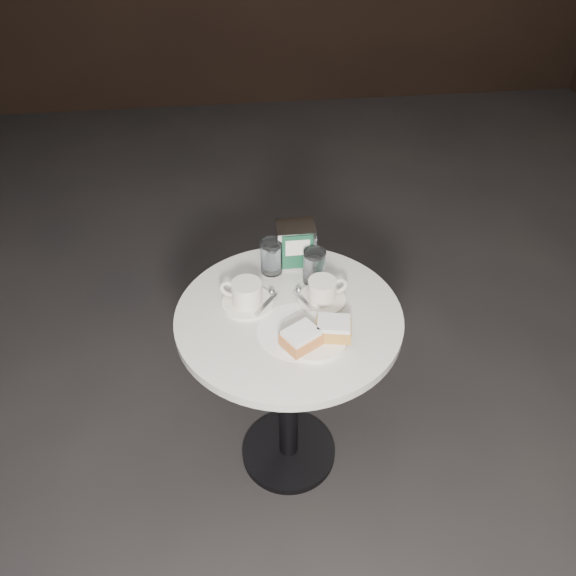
{
  "coord_description": "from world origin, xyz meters",
  "views": [
    {
      "loc": [
        -0.15,
        -1.25,
        1.91
      ],
      "look_at": [
        0.0,
        0.02,
        0.83
      ],
      "focal_mm": 35.0,
      "sensor_mm": 36.0,
      "label": 1
    }
  ],
  "objects_px": {
    "coffee_cup_right": "(322,292)",
    "water_glass_left": "(272,257)",
    "water_glass_right": "(314,267)",
    "beignet_plate": "(316,334)",
    "napkin_dispenser": "(295,244)",
    "coffee_cup_left": "(247,295)",
    "cafe_table": "(289,358)"
  },
  "relations": [
    {
      "from": "coffee_cup_right",
      "to": "water_glass_left",
      "type": "bearing_deg",
      "value": 118.47
    },
    {
      "from": "coffee_cup_right",
      "to": "coffee_cup_left",
      "type": "bearing_deg",
      "value": 165.33
    },
    {
      "from": "coffee_cup_right",
      "to": "cafe_table",
      "type": "bearing_deg",
      "value": -168.72
    },
    {
      "from": "water_glass_left",
      "to": "beignet_plate",
      "type": "bearing_deg",
      "value": -74.6
    },
    {
      "from": "coffee_cup_right",
      "to": "water_glass_right",
      "type": "distance_m",
      "value": 0.1
    },
    {
      "from": "cafe_table",
      "to": "coffee_cup_left",
      "type": "bearing_deg",
      "value": 154.56
    },
    {
      "from": "water_glass_left",
      "to": "water_glass_right",
      "type": "distance_m",
      "value": 0.15
    },
    {
      "from": "cafe_table",
      "to": "beignet_plate",
      "type": "xyz_separation_m",
      "value": [
        0.06,
        -0.13,
        0.22
      ]
    },
    {
      "from": "coffee_cup_left",
      "to": "water_glass_left",
      "type": "bearing_deg",
      "value": 82.36
    },
    {
      "from": "beignet_plate",
      "to": "water_glass_left",
      "type": "bearing_deg",
      "value": 105.4
    },
    {
      "from": "cafe_table",
      "to": "water_glass_right",
      "type": "relative_size",
      "value": 6.34
    },
    {
      "from": "water_glass_right",
      "to": "cafe_table",
      "type": "bearing_deg",
      "value": -124.19
    },
    {
      "from": "beignet_plate",
      "to": "coffee_cup_left",
      "type": "height_order",
      "value": "coffee_cup_left"
    },
    {
      "from": "coffee_cup_left",
      "to": "water_glass_right",
      "type": "relative_size",
      "value": 1.8
    },
    {
      "from": "water_glass_left",
      "to": "napkin_dispenser",
      "type": "xyz_separation_m",
      "value": [
        0.08,
        0.04,
        0.02
      ]
    },
    {
      "from": "beignet_plate",
      "to": "coffee_cup_right",
      "type": "relative_size",
      "value": 1.35
    },
    {
      "from": "coffee_cup_right",
      "to": "napkin_dispenser",
      "type": "xyz_separation_m",
      "value": [
        -0.06,
        0.21,
        0.04
      ]
    },
    {
      "from": "beignet_plate",
      "to": "water_glass_right",
      "type": "relative_size",
      "value": 2.08
    },
    {
      "from": "water_glass_right",
      "to": "napkin_dispenser",
      "type": "relative_size",
      "value": 0.8
    },
    {
      "from": "cafe_table",
      "to": "coffee_cup_left",
      "type": "relative_size",
      "value": 3.52
    },
    {
      "from": "cafe_table",
      "to": "coffee_cup_left",
      "type": "xyz_separation_m",
      "value": [
        -0.12,
        0.06,
        0.23
      ]
    },
    {
      "from": "coffee_cup_right",
      "to": "water_glass_left",
      "type": "distance_m",
      "value": 0.22
    },
    {
      "from": "coffee_cup_right",
      "to": "water_glass_right",
      "type": "bearing_deg",
      "value": 84.42
    },
    {
      "from": "coffee_cup_right",
      "to": "water_glass_right",
      "type": "height_order",
      "value": "water_glass_right"
    },
    {
      "from": "cafe_table",
      "to": "water_glass_right",
      "type": "height_order",
      "value": "water_glass_right"
    },
    {
      "from": "cafe_table",
      "to": "napkin_dispenser",
      "type": "bearing_deg",
      "value": 78.25
    },
    {
      "from": "water_glass_left",
      "to": "water_glass_right",
      "type": "bearing_deg",
      "value": -27.27
    },
    {
      "from": "water_glass_left",
      "to": "coffee_cup_right",
      "type": "bearing_deg",
      "value": -49.62
    },
    {
      "from": "water_glass_left",
      "to": "napkin_dispenser",
      "type": "height_order",
      "value": "napkin_dispenser"
    },
    {
      "from": "cafe_table",
      "to": "coffee_cup_right",
      "type": "distance_m",
      "value": 0.26
    },
    {
      "from": "coffee_cup_right",
      "to": "napkin_dispenser",
      "type": "relative_size",
      "value": 1.22
    },
    {
      "from": "cafe_table",
      "to": "water_glass_left",
      "type": "distance_m",
      "value": 0.34
    }
  ]
}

